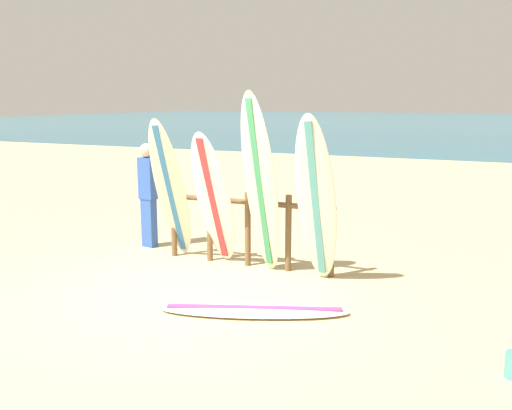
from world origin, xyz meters
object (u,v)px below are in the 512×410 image
Objects in this scene: surfboard_rack at (248,222)px; surfboard_leaning_center at (316,201)px; surfboard_leaning_center_left at (261,185)px; surfboard_lying_on_sand at (254,310)px; surfboard_leaning_far_left at (171,190)px; beachgoer_standing at (148,190)px; surfboard_leaning_left at (214,199)px.

surfboard_leaning_center is at bearing -20.19° from surfboard_rack.
surfboard_leaning_center_left is at bearing 171.34° from surfboard_leaning_center.
surfboard_lying_on_sand is (0.52, -1.37, -1.25)m from surfboard_leaning_center_left.
surfboard_lying_on_sand is at bearing -34.89° from surfboard_leaning_far_left.
surfboard_leaning_center_left is 2.42m from beachgoer_standing.
surfboard_leaning_left reaches higher than beachgoer_standing.
surfboard_leaning_far_left is 1.02m from beachgoer_standing.
surfboard_leaning_left is 1.16× the size of beachgoer_standing.
surfboard_leaning_far_left is 1.09× the size of surfboard_leaning_left.
surfboard_leaning_center reaches higher than surfboard_rack.
surfboard_rack is 1.36m from surfboard_leaning_center.
surfboard_leaning_center is (1.19, -0.44, 0.48)m from surfboard_rack.
surfboard_leaning_center is (0.85, -0.13, -0.14)m from surfboard_leaning_center_left.
surfboard_rack is 1.16× the size of surfboard_leaning_center.
surfboard_lying_on_sand is (1.29, -1.42, -0.98)m from surfboard_leaning_left.
surfboard_leaning_center_left is (0.34, -0.31, 0.62)m from surfboard_rack.
surfboard_rack is at bearing 30.75° from surfboard_leaning_left.
surfboard_leaning_center_left is (1.49, -0.04, 0.19)m from surfboard_leaning_far_left.
beachgoer_standing is at bearing 171.12° from surfboard_rack.
beachgoer_standing is (-2.83, 1.98, 0.92)m from surfboard_lying_on_sand.
surfboard_leaning_far_left is 1.26× the size of beachgoer_standing.
surfboard_lying_on_sand is at bearing -47.77° from surfboard_leaning_left.
surfboard_leaning_left is 1.64m from surfboard_leaning_center.
surfboard_leaning_left is 0.79× the size of surfboard_leaning_center_left.
surfboard_rack is at bearing 117.20° from surfboard_lying_on_sand.
surfboard_lying_on_sand is at bearing -62.80° from surfboard_rack.
surfboard_leaning_center is 1.32× the size of beachgoer_standing.
beachgoer_standing is at bearing 166.73° from surfboard_leaning_center.
beachgoer_standing reaches higher than surfboard_rack.
surfboard_rack is 1.99m from surfboard_lying_on_sand.
surfboard_leaning_far_left reaches higher than surfboard_rack.
beachgoer_standing is at bearing 165.08° from surfboard_leaning_center_left.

